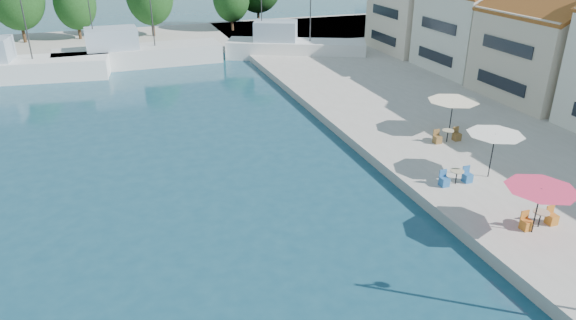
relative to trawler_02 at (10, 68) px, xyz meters
name	(u,v)px	position (x,y,z in m)	size (l,w,h in m)	color
quay_right	(551,115)	(38.36, -24.33, -0.77)	(32.00, 92.00, 0.60)	#B0AB9F
quay_far	(105,43)	(8.36, 12.67, -0.77)	(90.00, 16.00, 0.60)	#B0AB9F
building_04	(555,39)	(40.36, -21.33, 3.95)	(9.00, 8.80, 9.20)	beige
building_05	(478,18)	(40.36, -12.33, 4.19)	(8.40, 8.80, 9.70)	silver
building_06	(423,3)	(40.36, -3.33, 4.43)	(9.00, 8.80, 10.20)	beige
trawler_02	(10,68)	(0.00, 0.00, 0.00)	(16.61, 5.91, 10.20)	white
trawler_03	(135,54)	(11.08, 1.98, 0.00)	(16.27, 4.67, 10.20)	silver
trawler_04	(293,48)	(27.07, -0.16, 0.00)	(14.74, 9.40, 10.20)	white
tree_05	(75,4)	(5.64, 14.75, 3.54)	(4.69, 4.69, 6.94)	#3F2B19
umbrella_pink	(540,194)	(25.05, -36.86, 1.40)	(3.00, 3.00, 2.12)	black
umbrella_white	(495,139)	(26.86, -31.73, 1.70)	(2.90, 2.90, 2.42)	black
umbrella_cream	(453,105)	(28.72, -25.61, 1.43)	(3.19, 3.19, 2.15)	black
cafe_table_01	(539,221)	(25.65, -36.59, -0.18)	(1.82, 0.70, 0.76)	black
cafe_table_02	(456,179)	(24.71, -31.89, -0.18)	(1.82, 0.70, 0.76)	black
cafe_table_03	(447,137)	(27.68, -26.86, -0.18)	(1.82, 0.70, 0.76)	black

